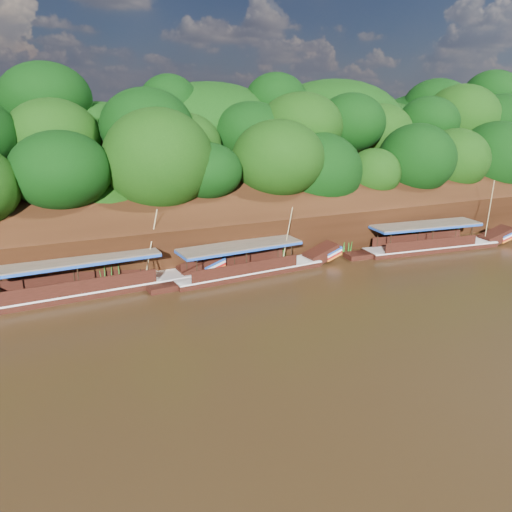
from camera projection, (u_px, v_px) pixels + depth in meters
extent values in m
plane|color=black|center=(336.00, 304.00, 31.48)|extent=(160.00, 160.00, 0.00)
cube|color=black|center=(239.00, 205.00, 44.42)|extent=(120.00, 16.12, 13.64)
cube|color=black|center=(204.00, 220.00, 54.16)|extent=(120.00, 24.00, 12.00)
ellipsoid|color=#0A3D0C|center=(176.00, 213.00, 41.19)|extent=(18.00, 8.00, 6.40)
ellipsoid|color=#0A3D0C|center=(211.00, 135.00, 48.86)|extent=(24.00, 11.00, 8.40)
ellipsoid|color=#0A3D0C|center=(455.00, 190.00, 52.56)|extent=(18.00, 8.00, 6.00)
ellipsoid|color=#0A3D0C|center=(475.00, 132.00, 61.45)|extent=(22.00, 10.00, 8.00)
cube|color=black|center=(431.00, 250.00, 43.16)|extent=(12.50, 3.31, 0.87)
cube|color=silver|center=(431.00, 245.00, 43.04)|extent=(12.51, 3.37, 0.10)
cube|color=black|center=(496.00, 236.00, 45.09)|extent=(3.05, 1.87, 1.69)
cube|color=#1842A2|center=(503.00, 232.00, 45.25)|extent=(1.67, 1.80, 0.62)
cube|color=#A61412|center=(503.00, 236.00, 45.34)|extent=(1.67, 1.80, 0.62)
cube|color=brown|center=(426.00, 224.00, 42.25)|extent=(9.87, 3.37, 0.12)
cube|color=#1842A2|center=(426.00, 226.00, 42.28)|extent=(9.87, 3.37, 0.17)
cylinder|color=tan|center=(489.00, 210.00, 43.40)|extent=(1.13, 1.13, 5.43)
cube|color=black|center=(249.00, 274.00, 36.96)|extent=(11.74, 3.03, 0.87)
cube|color=silver|center=(249.00, 269.00, 36.83)|extent=(11.74, 3.09, 0.10)
cube|color=black|center=(321.00, 254.00, 39.76)|extent=(2.87, 1.81, 1.64)
cube|color=#1842A2|center=(329.00, 249.00, 40.01)|extent=(1.55, 1.77, 0.60)
cube|color=#A61412|center=(329.00, 253.00, 40.10)|extent=(1.55, 1.77, 0.60)
cube|color=brown|center=(240.00, 245.00, 35.94)|extent=(9.25, 3.15, 0.12)
cube|color=#1842A2|center=(240.00, 247.00, 35.98)|extent=(9.25, 3.15, 0.17)
cylinder|color=tan|center=(287.00, 236.00, 37.02)|extent=(0.58, 0.61, 4.48)
cube|color=black|center=(92.00, 293.00, 33.24)|extent=(13.88, 3.12, 0.94)
cube|color=silver|center=(91.00, 287.00, 33.11)|extent=(13.88, 3.19, 0.10)
cube|color=black|center=(200.00, 266.00, 36.47)|extent=(3.33, 1.91, 1.85)
cube|color=#1842A2|center=(211.00, 261.00, 36.76)|extent=(1.79, 1.89, 0.69)
cube|color=#A61412|center=(211.00, 265.00, 36.86)|extent=(1.79, 1.89, 0.69)
cube|color=brown|center=(74.00, 259.00, 32.12)|extent=(10.92, 3.29, 0.13)
cube|color=#1842A2|center=(74.00, 261.00, 32.16)|extent=(10.92, 3.29, 0.19)
cylinder|color=tan|center=(151.00, 244.00, 34.07)|extent=(1.24, 0.35, 4.76)
cone|color=#1E6318|center=(109.00, 270.00, 34.66)|extent=(1.50, 1.50, 2.11)
cone|color=#1E6318|center=(206.00, 261.00, 37.48)|extent=(1.50, 1.50, 1.61)
cone|color=#1E6318|center=(277.00, 252.00, 39.36)|extent=(1.50, 1.50, 1.88)
cone|color=#1E6318|center=(346.00, 240.00, 42.78)|extent=(1.50, 1.50, 1.80)
cone|color=#1E6318|center=(413.00, 235.00, 44.62)|extent=(1.50, 1.50, 1.77)
cone|color=#1E6318|center=(454.00, 227.00, 47.24)|extent=(1.50, 1.50, 1.92)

